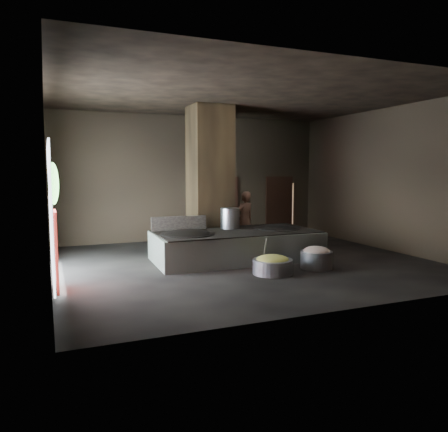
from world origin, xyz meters
name	(u,v)px	position (x,y,z in m)	size (l,w,h in m)	color
floor	(244,264)	(0.00, 0.00, -0.05)	(10.00, 9.00, 0.10)	black
ceiling	(245,95)	(0.00, 0.00, 4.55)	(10.00, 9.00, 0.10)	black
back_wall	(192,178)	(0.00, 4.55, 2.25)	(10.00, 0.10, 4.50)	black
front_wall	(353,187)	(0.00, -4.55, 2.25)	(10.00, 0.10, 4.50)	black
left_wall	(45,183)	(-5.05, 0.00, 2.25)	(0.10, 9.00, 4.50)	black
right_wall	(389,179)	(5.05, 0.00, 2.25)	(0.10, 9.00, 4.50)	black
pillar	(210,180)	(-0.30, 1.90, 2.25)	(1.20, 1.20, 4.50)	black
hearth_platform	(236,246)	(-0.09, 0.36, 0.40)	(4.61, 2.21, 0.80)	#A0AF9D
platform_cap	(236,231)	(-0.09, 0.36, 0.82)	(4.51, 2.17, 0.03)	black
wok_left	(188,237)	(-1.54, 0.31, 0.75)	(1.45, 1.45, 0.40)	black
wok_left_rim	(188,234)	(-1.54, 0.31, 0.82)	(1.48, 1.48, 0.05)	black
wok_right	(277,231)	(1.26, 0.41, 0.75)	(1.35, 1.35, 0.38)	black
wok_right_rim	(277,229)	(1.26, 0.41, 0.82)	(1.38, 1.38, 0.05)	black
stock_pot	(230,218)	(-0.04, 0.91, 1.13)	(0.56, 0.56, 0.60)	#9A9CA1
splash_guard	(179,223)	(-1.54, 1.11, 1.03)	(1.60, 0.06, 0.40)	black
cook	(245,220)	(0.93, 1.96, 0.93)	(0.68, 0.44, 1.86)	brown
veg_basin	(273,267)	(0.06, -1.53, 0.18)	(0.98, 0.98, 0.36)	gray
veg_fill	(273,260)	(0.06, -1.53, 0.35)	(0.81, 0.81, 0.25)	#81A951
ladle	(264,251)	(-0.09, -1.38, 0.55)	(0.03, 0.03, 0.78)	#9A9CA1
meat_basin	(316,260)	(1.41, -1.43, 0.23)	(0.82, 0.82, 0.45)	gray
meat_fill	(317,251)	(1.41, -1.43, 0.45)	(0.68, 0.68, 0.26)	#AD7768
doorway_near	(224,208)	(1.20, 4.45, 1.10)	(1.18, 0.08, 2.38)	black
doorway_near_glow	(220,210)	(1.05, 4.42, 1.05)	(0.81, 0.04, 1.92)	#8C6647
doorway_far	(279,206)	(3.60, 4.45, 1.10)	(1.18, 0.08, 2.38)	black
doorway_far_glow	(284,207)	(3.83, 4.43, 1.05)	(0.82, 0.04, 1.94)	#8C6647
left_opening	(50,210)	(-4.95, 0.20, 1.60)	(0.04, 4.20, 3.10)	white
pavilion_sliver	(56,251)	(-4.88, -1.10, 0.85)	(0.05, 0.90, 1.70)	maroon
tree_silhouette	(53,183)	(-4.85, 1.30, 2.20)	(0.28, 1.10, 1.10)	#194714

